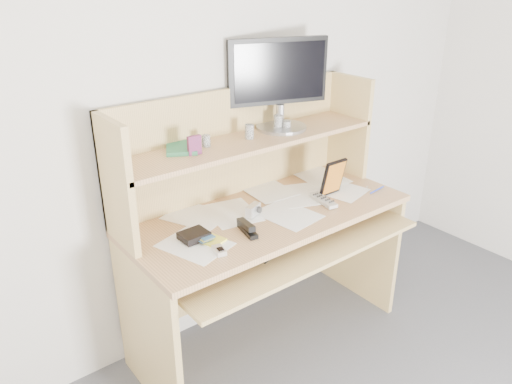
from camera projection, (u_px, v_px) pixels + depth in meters
back_wall at (229, 97)px, 2.43m from camera, size 3.60×0.04×2.50m
desk at (259, 216)px, 2.48m from camera, size 1.40×0.70×1.30m
paper_clutter at (269, 211)px, 2.40m from camera, size 1.32×0.54×0.01m
keyboard at (279, 233)px, 2.39m from camera, size 0.52×0.31×0.03m
tv_remote at (323, 200)px, 2.49m from camera, size 0.08×0.19×0.02m
flip_phone at (219, 250)px, 2.05m from camera, size 0.06×0.08×0.02m
stapler at (248, 227)px, 2.20m from camera, size 0.07×0.15×0.04m
wallet at (194, 235)px, 2.15m from camera, size 0.12×0.10×0.03m
sticky_note_pad at (213, 241)px, 2.14m from camera, size 0.11×0.11×0.01m
digital_camera at (253, 210)px, 2.35m from camera, size 0.09×0.06×0.05m
game_case at (333, 178)px, 2.53m from camera, size 0.14×0.02×0.19m
blue_pen at (377, 190)px, 2.62m from camera, size 0.13×0.02×0.01m
card_box at (194, 145)px, 2.16m from camera, size 0.06×0.02×0.09m
shelf_book at (181, 148)px, 2.23m from camera, size 0.21×0.23×0.02m
chip_stack_a at (206, 141)px, 2.26m from camera, size 0.05×0.05×0.05m
chip_stack_b at (249, 132)px, 2.37m from camera, size 0.05×0.05×0.07m
chip_stack_c at (287, 126)px, 2.49m from camera, size 0.05×0.05×0.05m
chip_stack_d at (278, 123)px, 2.49m from camera, size 0.05×0.05×0.08m
monitor at (279, 81)px, 2.45m from camera, size 0.50×0.26×0.44m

